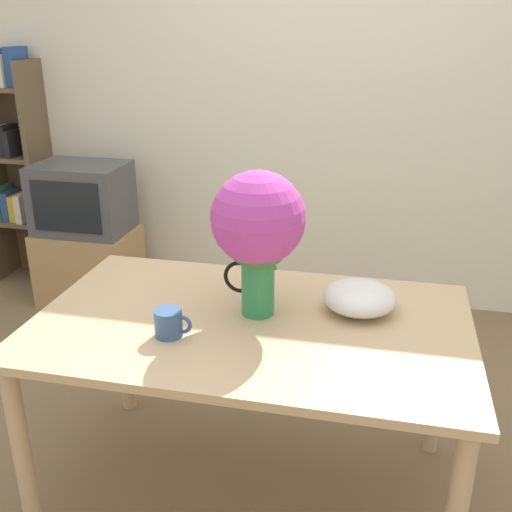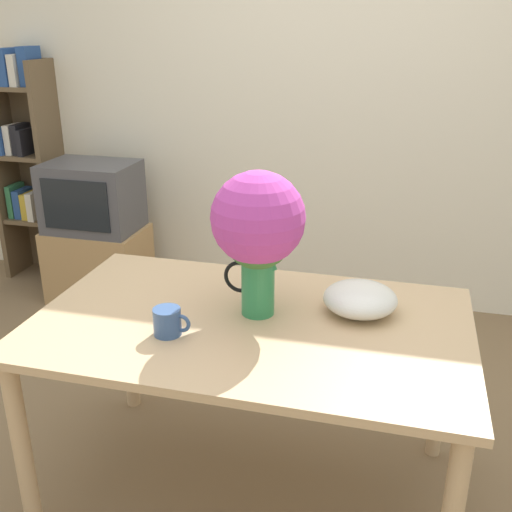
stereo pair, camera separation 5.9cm
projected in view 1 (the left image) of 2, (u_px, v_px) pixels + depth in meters
ground_plane at (256, 485)px, 2.32m from camera, size 12.00×12.00×0.00m
wall_back at (325, 91)px, 3.49m from camera, size 8.00×0.05×2.60m
table at (251, 343)px, 2.07m from camera, size 1.48×0.91×0.73m
flower_vase at (257, 227)px, 1.97m from camera, size 0.32×0.32×0.50m
coffee_mug at (169, 323)px, 1.92m from camera, size 0.12×0.09×0.09m
white_bowl at (360, 297)px, 2.08m from camera, size 0.26×0.26×0.11m
tv_stand at (90, 266)px, 3.79m from camera, size 0.59×0.41×0.47m
tv_set at (82, 198)px, 3.63m from camera, size 0.54×0.40×0.42m
bookshelf at (14, 156)px, 3.93m from camera, size 0.40×0.28×1.53m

